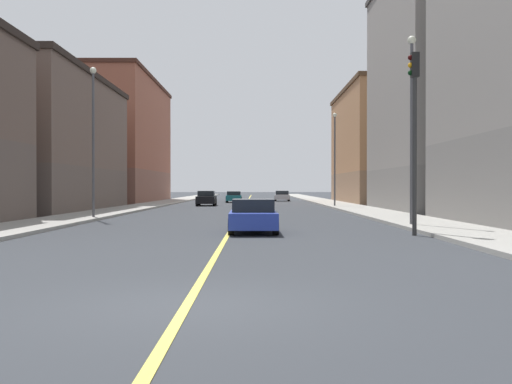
{
  "coord_description": "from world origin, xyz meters",
  "views": [
    {
      "loc": [
        1.05,
        -9.39,
        1.8
      ],
      "look_at": [
        0.86,
        38.02,
        1.4
      ],
      "focal_mm": 43.84,
      "sensor_mm": 36.0,
      "label": 1
    }
  ],
  "objects": [
    {
      "name": "ground_plane",
      "position": [
        0.0,
        0.0,
        0.0
      ],
      "size": [
        400.0,
        400.0,
        0.0
      ],
      "primitive_type": "plane",
      "color": "#303439",
      "rests_on": "ground"
    },
    {
      "name": "sidewalk_left",
      "position": [
        8.99,
        49.0,
        0.07
      ],
      "size": [
        3.4,
        168.0,
        0.15
      ],
      "primitive_type": "cube",
      "color": "#9E9B93",
      "rests_on": "ground"
    },
    {
      "name": "sidewalk_right",
      "position": [
        -8.99,
        49.0,
        0.07
      ],
      "size": [
        3.4,
        168.0,
        0.15
      ],
      "primitive_type": "cube",
      "color": "#9E9B93",
      "rests_on": "ground"
    },
    {
      "name": "lane_center_stripe",
      "position": [
        0.0,
        49.0,
        0.01
      ],
      "size": [
        0.16,
        154.0,
        0.01
      ],
      "primitive_type": "cube",
      "color": "#E5D14C",
      "rests_on": "ground"
    },
    {
      "name": "building_left_mid",
      "position": [
        16.41,
        36.64,
        8.89
      ],
      "size": [
        11.74,
        16.74,
        17.76
      ],
      "color": "slate",
      "rests_on": "ground"
    },
    {
      "name": "building_left_far",
      "position": [
        16.41,
        59.53,
        6.28
      ],
      "size": [
        11.74,
        22.11,
        12.54
      ],
      "color": "#8F6B4F",
      "rests_on": "ground"
    },
    {
      "name": "building_right_midblock",
      "position": [
        -16.41,
        36.92,
        5.07
      ],
      "size": [
        11.74,
        21.3,
        10.12
      ],
      "color": "brown",
      "rests_on": "ground"
    },
    {
      "name": "building_right_distant",
      "position": [
        -16.41,
        63.77,
        7.15
      ],
      "size": [
        11.74,
        25.32,
        14.29
      ],
      "color": "brown",
      "rests_on": "ground"
    },
    {
      "name": "traffic_light_left_near",
      "position": [
        6.87,
        13.58,
        4.3
      ],
      "size": [
        0.4,
        0.32,
        6.73
      ],
      "color": "#2D2D2D",
      "rests_on": "ground"
    },
    {
      "name": "street_lamp_left_near",
      "position": [
        7.89,
        18.05,
        5.07
      ],
      "size": [
        0.36,
        0.36,
        8.27
      ],
      "color": "#4C4C51",
      "rests_on": "ground"
    },
    {
      "name": "street_lamp_right_near",
      "position": [
        -7.89,
        24.88,
        5.04
      ],
      "size": [
        0.36,
        0.36,
        8.21
      ],
      "color": "#4C4C51",
      "rests_on": "ground"
    },
    {
      "name": "street_lamp_left_far",
      "position": [
        7.89,
        44.8,
        4.95
      ],
      "size": [
        0.36,
        0.36,
        8.05
      ],
      "color": "#4C4C51",
      "rests_on": "ground"
    },
    {
      "name": "car_black",
      "position": [
        -3.65,
        49.74,
        0.69
      ],
      "size": [
        1.83,
        4.59,
        1.41
      ],
      "color": "black",
      "rests_on": "ground"
    },
    {
      "name": "car_silver",
      "position": [
        4.31,
        68.77,
        0.64
      ],
      "size": [
        1.94,
        4.13,
        1.29
      ],
      "color": "silver",
      "rests_on": "ground"
    },
    {
      "name": "car_blue",
      "position": [
        0.93,
        14.95,
        0.64
      ],
      "size": [
        1.92,
        4.19,
        1.32
      ],
      "color": "#23389E",
      "rests_on": "ground"
    },
    {
      "name": "car_teal",
      "position": [
        -1.47,
        61.62,
        0.62
      ],
      "size": [
        1.82,
        3.99,
        1.27
      ],
      "color": "#196670",
      "rests_on": "ground"
    }
  ]
}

